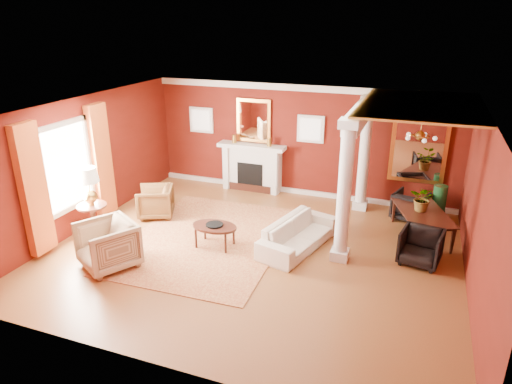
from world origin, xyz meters
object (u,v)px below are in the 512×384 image
at_px(armchair_leopard, 155,200).
at_px(dining_table, 424,217).
at_px(sofa, 299,230).
at_px(side_table, 89,190).
at_px(armchair_stripe, 107,243).
at_px(coffee_table, 215,227).

relative_size(armchair_leopard, dining_table, 0.49).
xyz_separation_m(sofa, dining_table, (2.39, 1.40, 0.06)).
xyz_separation_m(sofa, armchair_leopard, (-3.61, 0.34, 0.01)).
relative_size(armchair_leopard, side_table, 0.52).
relative_size(armchair_stripe, coffee_table, 1.05).
bearing_deg(armchair_leopard, side_table, -50.51).
height_order(sofa, armchair_leopard, armchair_leopard).
relative_size(sofa, side_table, 1.31).
distance_m(coffee_table, side_table, 2.78).
distance_m(armchair_leopard, dining_table, 6.09).
height_order(side_table, dining_table, side_table).
bearing_deg(coffee_table, armchair_stripe, -137.29).
bearing_deg(armchair_leopard, dining_table, 76.08).
distance_m(coffee_table, dining_table, 4.48).
xyz_separation_m(sofa, armchair_stripe, (-3.18, -2.01, 0.10)).
bearing_deg(dining_table, armchair_stripe, 101.31).
relative_size(armchair_leopard, armchair_stripe, 0.82).
distance_m(sofa, armchair_stripe, 3.76).
xyz_separation_m(sofa, side_table, (-4.30, -1.03, 0.66)).
bearing_deg(side_table, armchair_stripe, -41.08).
distance_m(armchair_leopard, coffee_table, 2.18).
bearing_deg(dining_table, armchair_leopard, 79.89).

